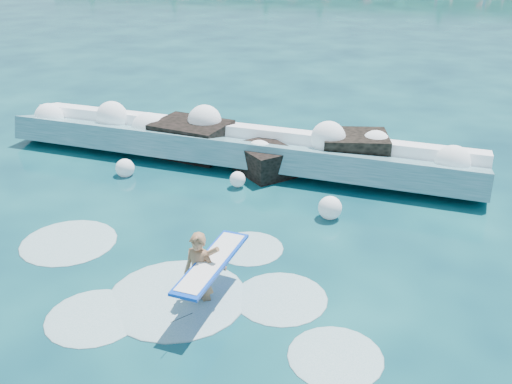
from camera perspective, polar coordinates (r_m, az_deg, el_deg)
ground at (r=14.02m, az=-8.61°, el=-6.84°), size 200.00×200.00×0.00m
breaking_wave at (r=19.68m, az=-2.01°, el=4.58°), size 16.41×2.63×1.41m
rock_cluster at (r=19.42m, az=0.56°, el=4.22°), size 8.30×3.46×1.47m
surfer_with_board at (r=12.16m, az=-5.42°, el=-8.00°), size 0.98×3.05×1.95m
wave_spray at (r=19.55m, az=-3.16°, el=5.67°), size 15.50×4.61×1.78m
surf_foam at (r=13.08m, az=-8.38°, el=-9.37°), size 9.52×5.58×0.15m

